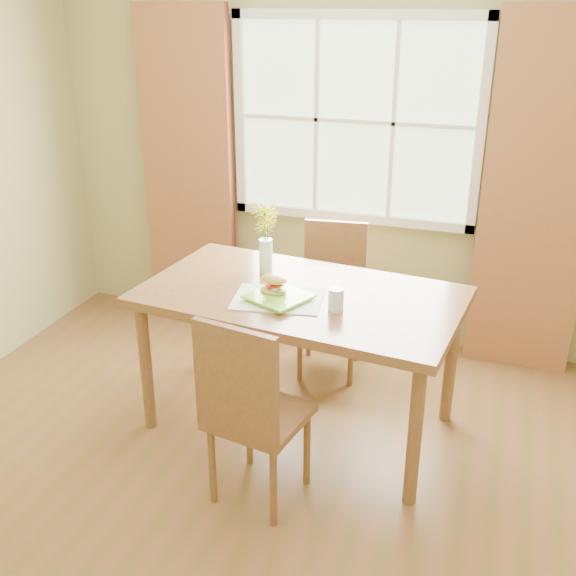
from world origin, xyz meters
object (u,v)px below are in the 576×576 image
(dining_table, at_px, (300,307))
(flower_vase, at_px, (266,230))
(croissant_sandwich, at_px, (274,285))
(chair_near, at_px, (250,407))
(chair_far, at_px, (332,291))
(water_glass, at_px, (336,300))

(dining_table, bearing_deg, flower_vase, 146.96)
(dining_table, distance_m, croissant_sandwich, 0.22)
(dining_table, distance_m, flower_vase, 0.48)
(chair_near, distance_m, croissant_sandwich, 0.70)
(chair_near, height_order, chair_far, chair_near)
(chair_near, xyz_separation_m, water_glass, (0.25, 0.55, 0.32))
(dining_table, xyz_separation_m, water_glass, (0.23, -0.15, 0.14))
(croissant_sandwich, xyz_separation_m, flower_vase, (-0.16, 0.33, 0.17))
(dining_table, distance_m, chair_far, 0.73)
(chair_near, height_order, flower_vase, flower_vase)
(croissant_sandwich, height_order, flower_vase, flower_vase)
(chair_near, xyz_separation_m, chair_far, (0.01, 1.41, -0.02))
(dining_table, xyz_separation_m, chair_near, (-0.01, -0.70, -0.19))
(chair_near, xyz_separation_m, croissant_sandwich, (-0.09, 0.60, 0.34))
(chair_far, distance_m, flower_vase, 0.76)
(flower_vase, bearing_deg, croissant_sandwich, -63.51)
(water_glass, bearing_deg, flower_vase, 143.22)
(flower_vase, bearing_deg, water_glass, -36.78)
(chair_near, bearing_deg, croissant_sandwich, 108.97)
(chair_far, distance_m, croissant_sandwich, 0.89)
(chair_far, relative_size, water_glass, 8.17)
(dining_table, xyz_separation_m, chair_far, (-0.01, 0.70, -0.20))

